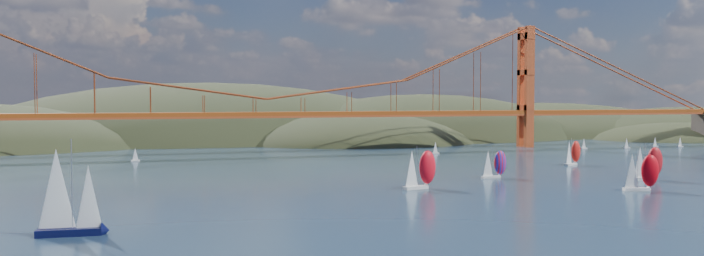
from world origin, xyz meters
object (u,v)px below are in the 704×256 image
at_px(racer_2, 647,162).
at_px(racer_3, 572,152).
at_px(sloop_navy, 66,193).
at_px(racer_1, 641,171).
at_px(racer_0, 419,169).
at_px(racer_rwb, 494,163).

height_order(racer_2, racer_3, racer_2).
relative_size(sloop_navy, racer_1, 1.58).
xyz_separation_m(racer_0, racer_2, (66.57, -2.63, -0.22)).
bearing_deg(racer_rwb, racer_1, -60.86).
xyz_separation_m(racer_1, racer_rwb, (-20.09, 34.43, -0.60)).
bearing_deg(sloop_navy, racer_1, 10.62).
bearing_deg(racer_3, sloop_navy, -176.92).
relative_size(racer_0, racer_rwb, 1.23).
bearing_deg(racer_2, racer_1, -128.64).
bearing_deg(racer_1, racer_rwb, 134.81).
xyz_separation_m(sloop_navy, racer_1, (127.04, 14.83, -2.25)).
distance_m(racer_1, racer_2, 24.48).
bearing_deg(racer_1, racer_0, 172.52).
bearing_deg(racer_1, sloop_navy, -158.80).
xyz_separation_m(racer_0, racer_rwb, (29.15, 14.51, -0.94)).
distance_m(sloop_navy, racer_1, 127.93).
distance_m(racer_0, racer_2, 66.62).
bearing_deg(racer_rwb, sloop_navy, -156.40).
bearing_deg(racer_2, sloop_navy, -161.04).
distance_m(racer_3, racer_rwb, 49.59).
bearing_deg(racer_0, racer_3, 14.68).
relative_size(sloop_navy, racer_3, 1.72).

